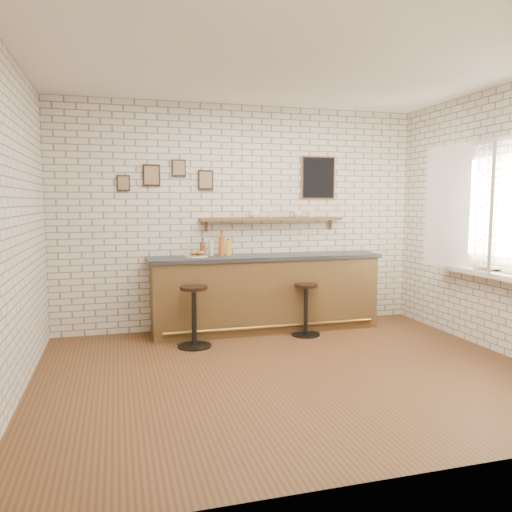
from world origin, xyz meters
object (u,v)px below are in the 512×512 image
(bar_stool_left, at_px, (194,314))
(shelf_cup_d, at_px, (310,214))
(sandwich_plate, at_px, (197,257))
(shelf_cup_a, at_px, (254,214))
(bitters_bottle_amber, at_px, (222,245))
(book_upper, at_px, (482,268))
(book_lower, at_px, (483,270))
(bar_stool_right, at_px, (306,308))
(shelf_cup_b, at_px, (271,214))
(bitters_bottle_white, at_px, (211,247))
(shelf_cup_c, at_px, (297,214))
(bar_counter, at_px, (266,293))
(condiment_bottle_yellow, at_px, (228,248))
(ciabatta_sandwich, at_px, (197,254))
(bitters_bottle_brown, at_px, (203,249))

(bar_stool_left, bearing_deg, shelf_cup_d, 22.87)
(sandwich_plate, bearing_deg, shelf_cup_a, 12.69)
(bitters_bottle_amber, xyz_separation_m, book_upper, (2.70, -1.68, -0.18))
(book_lower, bearing_deg, bitters_bottle_amber, 123.88)
(bar_stool_right, distance_m, shelf_cup_d, 1.37)
(sandwich_plate, distance_m, shelf_cup_b, 1.19)
(bitters_bottle_white, xyz_separation_m, shelf_cup_c, (1.23, 0.06, 0.43))
(bitters_bottle_white, xyz_separation_m, book_lower, (2.84, -1.70, -0.18))
(book_lower, bearing_deg, bar_stool_right, 122.27)
(bitters_bottle_white, bearing_deg, bar_counter, -11.31)
(condiment_bottle_yellow, xyz_separation_m, shelf_cup_c, (0.99, 0.06, 0.45))
(bitters_bottle_white, relative_size, bar_stool_left, 0.36)
(ciabatta_sandwich, height_order, book_upper, ciabatta_sandwich)
(shelf_cup_c, bearing_deg, bitters_bottle_brown, 120.63)
(bar_stool_left, xyz_separation_m, book_lower, (3.18, -1.02, 0.55))
(bar_counter, bearing_deg, book_lower, -36.10)
(bitters_bottle_brown, bearing_deg, bar_stool_right, -23.98)
(ciabatta_sandwich, relative_size, condiment_bottle_yellow, 0.91)
(bitters_bottle_amber, bearing_deg, shelf_cup_a, 7.26)
(shelf_cup_d, bearing_deg, shelf_cup_a, -169.38)
(shelf_cup_d, bearing_deg, bar_stool_right, -104.78)
(condiment_bottle_yellow, relative_size, shelf_cup_b, 2.32)
(bar_counter, xyz_separation_m, condiment_bottle_yellow, (-0.48, 0.14, 0.60))
(condiment_bottle_yellow, height_order, shelf_cup_b, shelf_cup_b)
(shelf_cup_a, bearing_deg, shelf_cup_b, -19.81)
(shelf_cup_c, bearing_deg, bar_counter, 139.35)
(bitters_bottle_white, bearing_deg, book_lower, -30.84)
(ciabatta_sandwich, distance_m, bar_stool_left, 0.88)
(book_lower, relative_size, book_upper, 1.01)
(shelf_cup_c, xyz_separation_m, book_lower, (1.62, -1.76, -0.61))
(sandwich_plate, height_order, shelf_cup_d, shelf_cup_d)
(bitters_bottle_brown, xyz_separation_m, bitters_bottle_white, (0.11, 0.00, 0.01))
(condiment_bottle_yellow, height_order, book_lower, condiment_bottle_yellow)
(condiment_bottle_yellow, distance_m, book_lower, 3.12)
(bar_stool_left, height_order, bar_stool_right, bar_stool_left)
(bitters_bottle_brown, distance_m, shelf_cup_d, 1.59)
(sandwich_plate, xyz_separation_m, ciabatta_sandwich, (0.01, 0.00, 0.04))
(ciabatta_sandwich, bearing_deg, bitters_bottle_brown, 54.26)
(shelf_cup_c, distance_m, book_upper, 2.45)
(ciabatta_sandwich, height_order, shelf_cup_b, shelf_cup_b)
(bitters_bottle_brown, height_order, shelf_cup_d, shelf_cup_d)
(shelf_cup_a, distance_m, shelf_cup_b, 0.24)
(bar_counter, height_order, shelf_cup_b, shelf_cup_b)
(bitters_bottle_white, bearing_deg, bar_stool_right, -26.02)
(condiment_bottle_yellow, relative_size, book_upper, 0.92)
(bitters_bottle_brown, bearing_deg, sandwich_plate, -128.26)
(bitters_bottle_brown, relative_size, book_upper, 1.00)
(ciabatta_sandwich, relative_size, bitters_bottle_white, 0.75)
(bar_counter, distance_m, condiment_bottle_yellow, 0.78)
(book_lower, bearing_deg, condiment_bottle_yellow, 123.00)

